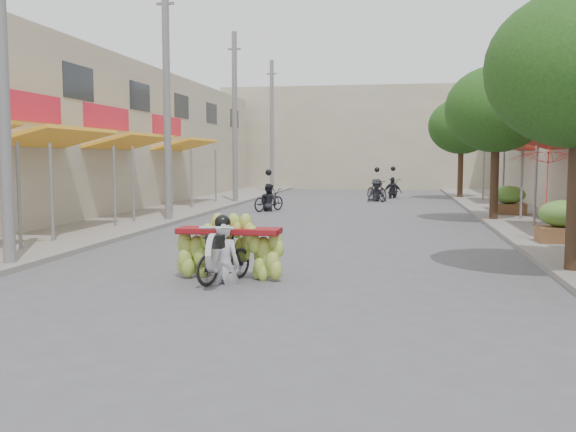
{
  "coord_description": "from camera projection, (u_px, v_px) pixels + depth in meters",
  "views": [
    {
      "loc": [
        2.18,
        -8.49,
        2.21
      ],
      "look_at": [
        0.15,
        3.34,
        1.1
      ],
      "focal_mm": 40.0,
      "sensor_mm": 36.0,
      "label": 1
    }
  ],
  "objects": [
    {
      "name": "ground",
      "position": [
        237.0,
        316.0,
        8.9
      ],
      "size": [
        120.0,
        120.0,
        0.0
      ],
      "primitive_type": "plane",
      "color": "#555459",
      "rests_on": "ground"
    },
    {
      "name": "sidewalk_left",
      "position": [
        157.0,
        213.0,
        24.79
      ],
      "size": [
        4.0,
        60.0,
        0.12
      ],
      "primitive_type": "cube",
      "color": "gray",
      "rests_on": "ground"
    },
    {
      "name": "sidewalk_right",
      "position": [
        536.0,
        218.0,
        22.44
      ],
      "size": [
        4.0,
        60.0,
        0.12
      ],
      "primitive_type": "cube",
      "color": "gray",
      "rests_on": "ground"
    },
    {
      "name": "shophouse_row_left",
      "position": [
        21.0,
        136.0,
        24.35
      ],
      "size": [
        9.77,
        40.0,
        6.0
      ],
      "color": "#B1A68C",
      "rests_on": "ground"
    },
    {
      "name": "far_building",
      "position": [
        367.0,
        139.0,
        45.87
      ],
      "size": [
        20.0,
        6.0,
        7.0
      ],
      "primitive_type": "cube",
      "color": "#B1A68C",
      "rests_on": "ground"
    },
    {
      "name": "utility_pole_near",
      "position": [
        2.0,
        62.0,
        12.38
      ],
      "size": [
        0.6,
        0.24,
        8.0
      ],
      "color": "slate",
      "rests_on": "ground"
    },
    {
      "name": "utility_pole_mid",
      "position": [
        167.0,
        102.0,
        21.21
      ],
      "size": [
        0.6,
        0.24,
        8.0
      ],
      "color": "slate",
      "rests_on": "ground"
    },
    {
      "name": "utility_pole_far",
      "position": [
        235.0,
        118.0,
        30.04
      ],
      "size": [
        0.6,
        0.24,
        8.0
      ],
      "color": "slate",
      "rests_on": "ground"
    },
    {
      "name": "utility_pole_back",
      "position": [
        272.0,
        127.0,
        38.88
      ],
      "size": [
        0.6,
        0.24,
        8.0
      ],
      "color": "slate",
      "rests_on": "ground"
    },
    {
      "name": "street_tree_mid",
      "position": [
        497.0,
        110.0,
        21.38
      ],
      "size": [
        3.4,
        3.4,
        5.25
      ],
      "color": "#3A2719",
      "rests_on": "ground"
    },
    {
      "name": "street_tree_far",
      "position": [
        461.0,
        126.0,
        33.16
      ],
      "size": [
        3.4,
        3.4,
        5.25
      ],
      "color": "#3A2719",
      "rests_on": "ground"
    },
    {
      "name": "produce_crate_mid",
      "position": [
        564.0,
        218.0,
        15.64
      ],
      "size": [
        1.2,
        0.88,
        1.16
      ],
      "color": "brown",
      "rests_on": "ground"
    },
    {
      "name": "produce_crate_far",
      "position": [
        508.0,
        198.0,
        23.5
      ],
      "size": [
        1.2,
        0.88,
        1.16
      ],
      "color": "brown",
      "rests_on": "ground"
    },
    {
      "name": "banana_motorbike",
      "position": [
        226.0,
        243.0,
        11.39
      ],
      "size": [
        2.2,
        1.74,
        2.01
      ],
      "color": "black",
      "rests_on": "ground"
    },
    {
      "name": "market_umbrella",
      "position": [
        549.0,
        147.0,
        15.6
      ],
      "size": [
        2.25,
        2.25,
        1.68
      ],
      "rotation": [
        0.0,
        0.0,
        -0.25
      ],
      "color": "red",
      "rests_on": "ground"
    },
    {
      "name": "pedestrian",
      "position": [
        499.0,
        189.0,
        23.51
      ],
      "size": [
        1.03,
        0.86,
        1.79
      ],
      "rotation": [
        0.0,
        0.0,
        3.6
      ],
      "color": "silver",
      "rests_on": "ground"
    },
    {
      "name": "bg_motorbike_a",
      "position": [
        269.0,
        193.0,
        26.11
      ],
      "size": [
        1.33,
        1.72,
        1.95
      ],
      "color": "black",
      "rests_on": "ground"
    },
    {
      "name": "bg_motorbike_b",
      "position": [
        377.0,
        185.0,
        31.73
      ],
      "size": [
        1.45,
        1.83,
        1.95
      ],
      "color": "black",
      "rests_on": "ground"
    },
    {
      "name": "bg_motorbike_c",
      "position": [
        393.0,
        184.0,
        34.42
      ],
      "size": [
        1.06,
        1.88,
        1.95
      ],
      "color": "black",
      "rests_on": "ground"
    }
  ]
}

